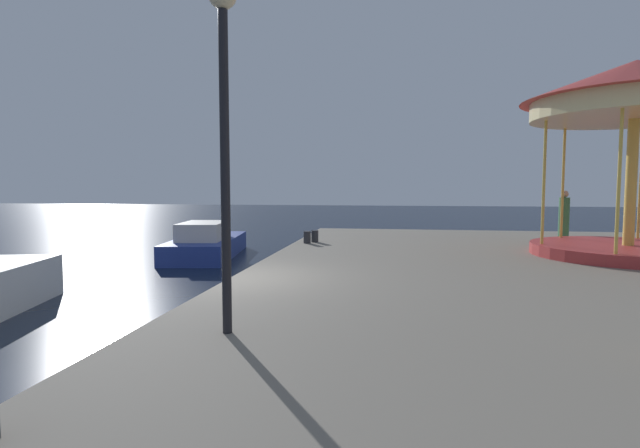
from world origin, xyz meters
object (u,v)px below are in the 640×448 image
object	(u,v)px
motorboat_blue	(206,243)
bollard_south	(315,236)
bollard_north	(307,237)
lamp_post_mid_promenade	(224,96)
person_near_carousel	(564,218)
carousel	(635,111)

from	to	relation	value
motorboat_blue	bollard_south	bearing A→B (deg)	-17.35
motorboat_blue	bollard_north	xyz separation A→B (m)	(4.26, -1.78, 0.49)
lamp_post_mid_promenade	person_near_carousel	bearing A→B (deg)	56.31
bollard_south	carousel	bearing A→B (deg)	-12.86
bollard_south	person_near_carousel	bearing A→B (deg)	9.72
motorboat_blue	bollard_north	distance (m)	4.64
motorboat_blue	lamp_post_mid_promenade	world-z (taller)	lamp_post_mid_promenade
motorboat_blue	lamp_post_mid_promenade	size ratio (longest dim) A/B	1.33
bollard_north	bollard_south	world-z (taller)	same
lamp_post_mid_promenade	person_near_carousel	size ratio (longest dim) A/B	2.51
bollard_north	person_near_carousel	size ratio (longest dim) A/B	0.23
lamp_post_mid_promenade	person_near_carousel	xyz separation A→B (m)	(7.81, 11.72, -2.18)
lamp_post_mid_promenade	motorboat_blue	bearing A→B (deg)	113.34
carousel	bollard_north	world-z (taller)	carousel
bollard_south	person_near_carousel	size ratio (longest dim) A/B	0.23
person_near_carousel	lamp_post_mid_promenade	bearing A→B (deg)	-123.69
lamp_post_mid_promenade	bollard_north	xyz separation A→B (m)	(-0.78, 9.90, -2.80)
bollard_north	person_near_carousel	bearing A→B (deg)	11.96
motorboat_blue	bollard_south	distance (m)	4.70
bollard_north	motorboat_blue	bearing A→B (deg)	157.39
motorboat_blue	person_near_carousel	xyz separation A→B (m)	(12.85, 0.04, 1.11)
carousel	bollard_north	xyz separation A→B (m)	(-9.12, 1.65, -3.68)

